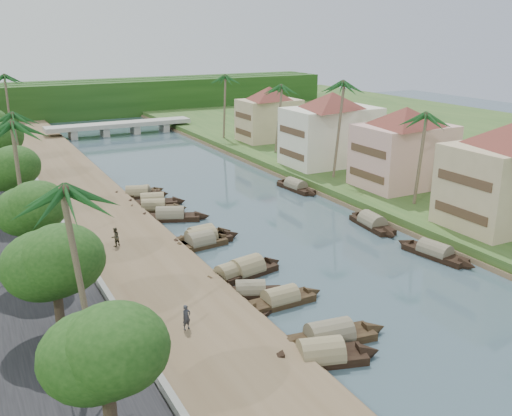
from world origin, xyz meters
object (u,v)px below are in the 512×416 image
bridge (120,126)px  person_near (186,317)px  sampan_1 (321,356)px  building_near (508,173)px  sampan_0 (329,337)px

bridge → person_near: person_near is taller
bridge → sampan_1: size_ratio=3.40×
building_near → sampan_1: 31.53m
bridge → person_near: bearing=-101.8°
building_near → sampan_1: bearing=-159.6°
sampan_0 → sampan_1: (-1.80, -1.67, 0.00)m
sampan_0 → person_near: 9.53m
sampan_0 → person_near: person_near is taller
sampan_0 → person_near: size_ratio=5.11×
person_near → bridge: bearing=61.8°
building_near → person_near: building_near is taller
bridge → building_near: 76.54m
person_near → sampan_1: bearing=-61.4°
building_near → bridge: bearing=104.4°
building_near → person_near: size_ratio=8.52×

